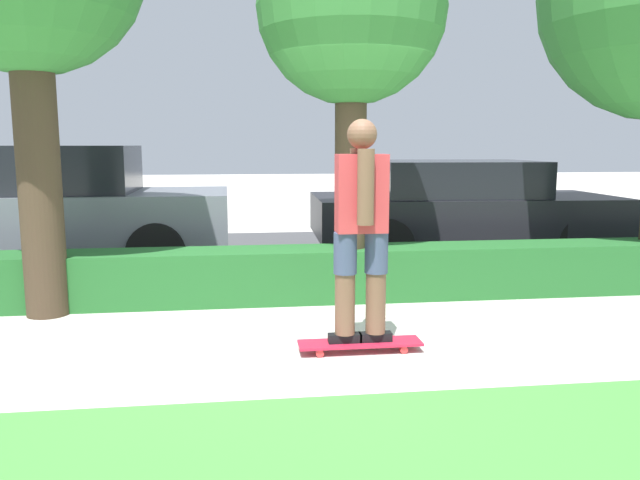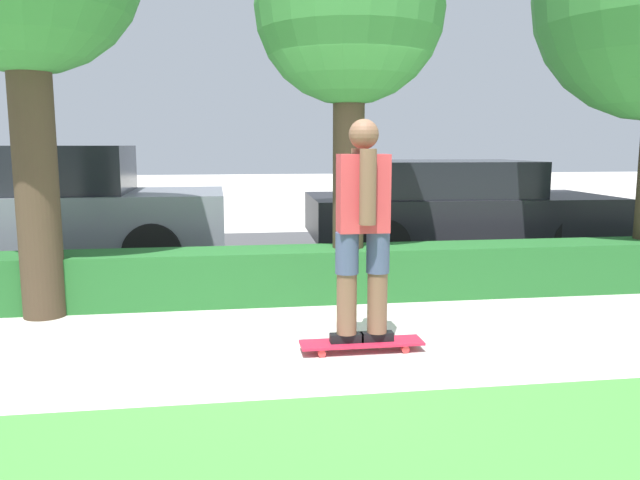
{
  "view_description": "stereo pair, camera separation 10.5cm",
  "coord_description": "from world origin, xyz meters",
  "px_view_note": "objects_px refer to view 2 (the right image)",
  "views": [
    {
      "loc": [
        -0.55,
        -4.79,
        1.62
      ],
      "look_at": [
        0.15,
        0.6,
        0.79
      ],
      "focal_mm": 35.0,
      "sensor_mm": 36.0,
      "label": 1
    },
    {
      "loc": [
        -0.65,
        -4.77,
        1.62
      ],
      "look_at": [
        0.15,
        0.6,
        0.79
      ],
      "focal_mm": 35.0,
      "sensor_mm": 36.0,
      "label": 2
    }
  ],
  "objects_px": {
    "skater_person": "(363,225)",
    "skateboard": "(362,343)",
    "parked_car_middle": "(455,206)",
    "parked_car_front": "(46,206)",
    "tree_mid": "(349,14)"
  },
  "relations": [
    {
      "from": "skateboard",
      "to": "parked_car_front",
      "type": "height_order",
      "value": "parked_car_front"
    },
    {
      "from": "parked_car_middle",
      "to": "skater_person",
      "type": "bearing_deg",
      "value": -117.64
    },
    {
      "from": "skater_person",
      "to": "parked_car_front",
      "type": "relative_size",
      "value": 0.39
    },
    {
      "from": "skateboard",
      "to": "tree_mid",
      "type": "bearing_deg",
      "value": 82.62
    },
    {
      "from": "tree_mid",
      "to": "parked_car_middle",
      "type": "relative_size",
      "value": 0.91
    },
    {
      "from": "skater_person",
      "to": "parked_car_middle",
      "type": "bearing_deg",
      "value": 60.4
    },
    {
      "from": "skater_person",
      "to": "parked_car_middle",
      "type": "xyz_separation_m",
      "value": [
        2.21,
        3.9,
        -0.26
      ]
    },
    {
      "from": "tree_mid",
      "to": "skateboard",
      "type": "bearing_deg",
      "value": -97.38
    },
    {
      "from": "parked_car_middle",
      "to": "tree_mid",
      "type": "bearing_deg",
      "value": -130.8
    },
    {
      "from": "skateboard",
      "to": "parked_car_middle",
      "type": "bearing_deg",
      "value": 60.4
    },
    {
      "from": "skater_person",
      "to": "skateboard",
      "type": "bearing_deg",
      "value": -9.46
    },
    {
      "from": "skateboard",
      "to": "parked_car_middle",
      "type": "distance_m",
      "value": 4.53
    },
    {
      "from": "parked_car_front",
      "to": "skateboard",
      "type": "bearing_deg",
      "value": -49.34
    },
    {
      "from": "skateboard",
      "to": "skater_person",
      "type": "bearing_deg",
      "value": 170.54
    },
    {
      "from": "skater_person",
      "to": "parked_car_middle",
      "type": "relative_size",
      "value": 0.4
    }
  ]
}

